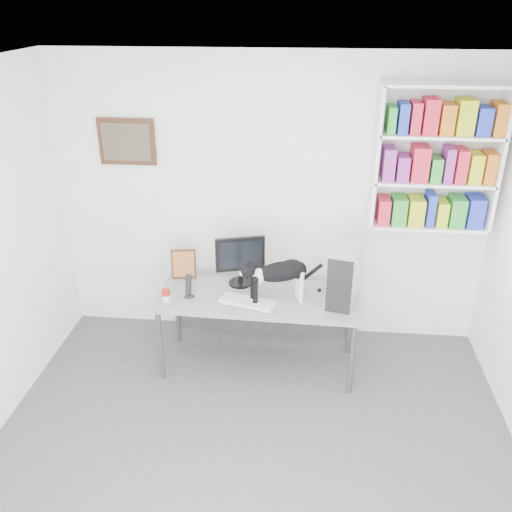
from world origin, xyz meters
name	(u,v)px	position (x,y,z in m)	size (l,w,h in m)	color
room	(246,319)	(0.00, 0.00, 1.35)	(4.01, 4.01, 2.70)	#525357
bookshelf	(436,159)	(1.40, 1.85, 1.85)	(1.03, 0.28, 1.24)	white
wall_art	(127,142)	(-1.30, 1.97, 1.90)	(0.52, 0.04, 0.42)	#462516
desk	(258,331)	(-0.05, 1.35, 0.36)	(1.74, 0.68, 0.73)	gray
monitor	(240,261)	(-0.23, 1.56, 0.96)	(0.44, 0.21, 0.47)	black
keyboard	(248,302)	(-0.13, 1.21, 0.74)	(0.47, 0.18, 0.04)	silver
pc_tower	(345,274)	(0.68, 1.38, 0.97)	(0.22, 0.49, 0.49)	silver
speaker	(189,286)	(-0.65, 1.28, 0.84)	(0.09, 0.09, 0.22)	black
leaning_print	(184,263)	(-0.77, 1.64, 0.87)	(0.23, 0.09, 0.28)	#462516
soup_can	(166,295)	(-0.83, 1.20, 0.78)	(0.07, 0.07, 0.10)	#A6190E
cat	(279,282)	(0.13, 1.25, 0.93)	(0.65, 0.17, 0.40)	black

